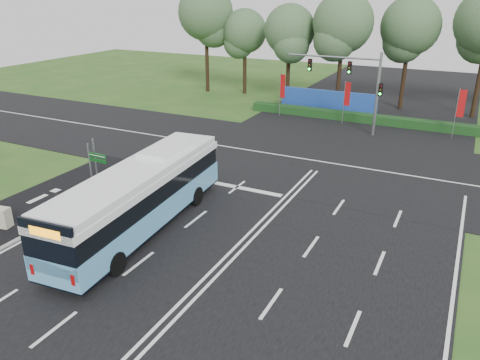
{
  "coord_description": "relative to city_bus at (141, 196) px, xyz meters",
  "views": [
    {
      "loc": [
        9.09,
        -19.4,
        11.72
      ],
      "look_at": [
        -1.59,
        2.0,
        1.94
      ],
      "focal_mm": 35.0,
      "sensor_mm": 36.0,
      "label": 1
    }
  ],
  "objects": [
    {
      "name": "ground",
      "position": [
        5.22,
        2.13,
        -1.88
      ],
      "size": [
        120.0,
        120.0,
        0.0
      ],
      "primitive_type": "plane",
      "color": "#26501A",
      "rests_on": "ground"
    },
    {
      "name": "utility_cabinet",
      "position": [
        -6.65,
        -3.15,
        -1.32
      ],
      "size": [
        0.77,
        0.68,
        1.12
      ],
      "primitive_type": "cube",
      "rotation": [
        0.0,
        0.0,
        0.19
      ],
      "color": "#C0B99B",
      "rests_on": "ground"
    },
    {
      "name": "bike_path",
      "position": [
        -7.28,
        -0.87,
        -1.85
      ],
      "size": [
        5.0,
        18.0,
        0.06
      ],
      "primitive_type": "cube",
      "color": "black",
      "rests_on": "ground"
    },
    {
      "name": "traffic_light_gantry",
      "position": [
        5.43,
        22.63,
        2.78
      ],
      "size": [
        8.41,
        0.28,
        7.0
      ],
      "color": "gray",
      "rests_on": "ground"
    },
    {
      "name": "road_main",
      "position": [
        5.22,
        2.13,
        -1.86
      ],
      "size": [
        20.0,
        120.0,
        0.04
      ],
      "primitive_type": "cube",
      "color": "black",
      "rests_on": "ground"
    },
    {
      "name": "banner_flag_left",
      "position": [
        -2.34,
        25.25,
        0.88
      ],
      "size": [
        0.6,
        0.24,
        4.22
      ],
      "rotation": [
        0.0,
        0.0,
        -0.32
      ],
      "color": "gray",
      "rests_on": "ground"
    },
    {
      "name": "banner_flag_mid",
      "position": [
        4.06,
        25.12,
        0.76
      ],
      "size": [
        0.58,
        0.17,
        4.01
      ],
      "rotation": [
        0.0,
        0.0,
        -0.22
      ],
      "color": "gray",
      "rests_on": "ground"
    },
    {
      "name": "hedge",
      "position": [
        5.22,
        26.63,
        -1.48
      ],
      "size": [
        22.0,
        1.2,
        0.8
      ],
      "primitive_type": "cube",
      "color": "#133413",
      "rests_on": "ground"
    },
    {
      "name": "street_sign",
      "position": [
        -4.7,
        1.76,
        0.35
      ],
      "size": [
        1.36,
        0.14,
        3.48
      ],
      "rotation": [
        0.0,
        0.0,
        -0.04
      ],
      "color": "gray",
      "rests_on": "ground"
    },
    {
      "name": "pedestrian_signal",
      "position": [
        -6.29,
        3.47,
        -0.18
      ],
      "size": [
        0.26,
        0.4,
        3.12
      ],
      "rotation": [
        0.0,
        0.0,
        -0.09
      ],
      "color": "gray",
      "rests_on": "ground"
    },
    {
      "name": "city_bus",
      "position": [
        0.0,
        0.0,
        0.0
      ],
      "size": [
        3.77,
        13.19,
        3.74
      ],
      "rotation": [
        0.0,
        0.0,
        0.08
      ],
      "color": "#579CCA",
      "rests_on": "ground"
    },
    {
      "name": "blue_hoarding",
      "position": [
        1.22,
        29.13,
        -0.78
      ],
      "size": [
        10.0,
        0.3,
        2.2
      ],
      "primitive_type": "cube",
      "color": "#1D449F",
      "rests_on": "ground"
    },
    {
      "name": "eucalyptus_row",
      "position": [
        4.11,
        33.11,
        6.44
      ],
      "size": [
        46.45,
        9.64,
        12.43
      ],
      "color": "black",
      "rests_on": "ground"
    },
    {
      "name": "road_cross",
      "position": [
        5.22,
        14.13,
        -1.86
      ],
      "size": [
        120.0,
        14.0,
        0.05
      ],
      "primitive_type": "cube",
      "color": "black",
      "rests_on": "ground"
    },
    {
      "name": "banner_flag_right",
      "position": [
        13.61,
        24.78,
        0.9
      ],
      "size": [
        0.63,
        0.08,
        4.25
      ],
      "rotation": [
        0.0,
        0.0,
        -0.05
      ],
      "color": "gray",
      "rests_on": "ground"
    },
    {
      "name": "kerb_strip",
      "position": [
        -4.88,
        -0.87,
        -1.82
      ],
      "size": [
        0.25,
        18.0,
        0.12
      ],
      "primitive_type": "cube",
      "color": "gray",
      "rests_on": "ground"
    }
  ]
}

